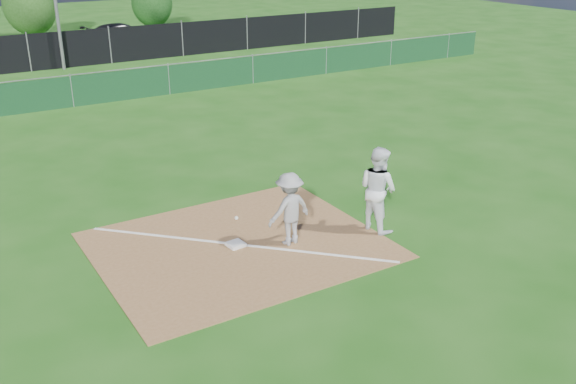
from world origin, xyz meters
The scene contains 12 objects.
ground centered at (0.00, 10.00, 0.00)m, with size 90.00×90.00×0.00m, color #1A4E10.
infield_dirt centered at (0.00, 1.00, 0.01)m, with size 6.00×5.00×0.02m, color brown.
foul_line centered at (0.00, 1.00, 0.03)m, with size 0.08×7.00×0.01m, color white.
green_fence centered at (0.00, 15.00, 0.60)m, with size 44.00×0.05×1.20m, color #0E351A.
black_fence centered at (0.00, 23.00, 0.90)m, with size 46.00×0.04×1.80m, color black.
parking_lot centered at (0.00, 28.00, 0.01)m, with size 46.00×9.00×0.01m, color black.
first_base centered at (-0.09, 0.99, 0.06)m, with size 0.35×0.35×0.07m, color white.
play_at_first centered at (1.00, 0.51, 0.84)m, with size 1.85×0.72×1.63m.
runner centered at (3.12, 0.12, 0.99)m, with size 0.96×0.75×1.98m, color white.
car_right centered at (6.23, 27.87, 0.67)m, with size 1.85×4.56×1.32m, color black.
tree_mid centered at (2.40, 34.25, 2.03)m, with size 3.33×3.33×3.95m.
tree_right centered at (10.44, 34.03, 1.72)m, with size 2.82×2.82×3.34m.
Camera 1 is at (-5.66, -10.28, 6.42)m, focal length 40.00 mm.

